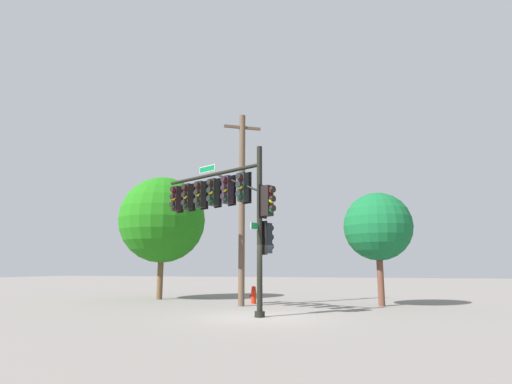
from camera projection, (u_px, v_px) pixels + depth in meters
ground_plane at (260, 317)px, 14.35m from camera, size 120.00×120.00×0.00m
signal_pole_assembly at (225, 202)px, 16.30m from camera, size 5.47×2.76×6.15m
utility_pole at (242, 204)px, 19.27m from camera, size 1.59×1.06×8.96m
fire_hydrant at (254, 295)px, 19.79m from camera, size 0.33×0.24×0.83m
tree_near at (162, 220)px, 23.19m from camera, size 4.78×4.78×6.73m
tree_mid at (378, 227)px, 19.06m from camera, size 3.12×3.12×5.13m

